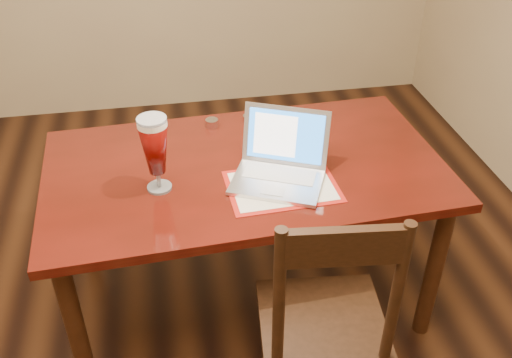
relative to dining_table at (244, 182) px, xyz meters
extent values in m
cube|color=#4C100A|center=(0.01, 0.01, 0.06)|extent=(1.74, 1.03, 0.04)
cylinder|color=#351A0D|center=(-0.74, -0.42, -0.34)|extent=(0.07, 0.07, 0.75)
cylinder|color=#351A0D|center=(0.79, -0.35, -0.34)|extent=(0.07, 0.07, 0.75)
cylinder|color=#351A0D|center=(-0.77, 0.36, -0.34)|extent=(0.07, 0.07, 0.75)
cylinder|color=#351A0D|center=(0.75, 0.43, -0.34)|extent=(0.07, 0.07, 0.75)
cube|color=#A5170F|center=(0.13, -0.18, 0.08)|extent=(0.46, 0.34, 0.00)
cube|color=beige|center=(0.13, -0.18, 0.09)|extent=(0.42, 0.29, 0.00)
cube|color=silver|center=(0.11, -0.16, 0.10)|extent=(0.43, 0.38, 0.02)
cube|color=silver|center=(0.13, -0.12, 0.10)|extent=(0.32, 0.22, 0.00)
cube|color=silver|center=(0.08, -0.23, 0.10)|extent=(0.11, 0.10, 0.00)
cube|color=silver|center=(0.18, -0.02, 0.22)|extent=(0.36, 0.21, 0.24)
cube|color=blue|center=(0.17, -0.02, 0.23)|extent=(0.31, 0.18, 0.20)
cube|color=white|center=(0.14, -0.01, 0.23)|extent=(0.18, 0.12, 0.17)
cylinder|color=silver|center=(-0.36, -0.10, 0.09)|extent=(0.10, 0.10, 0.01)
cylinder|color=silver|center=(-0.36, -0.10, 0.13)|extent=(0.02, 0.02, 0.07)
cylinder|color=white|center=(-0.36, -0.10, 0.38)|extent=(0.11, 0.11, 0.02)
cylinder|color=silver|center=(-0.36, -0.10, 0.40)|extent=(0.11, 0.11, 0.01)
cylinder|color=silver|center=(-0.09, 0.36, 0.10)|extent=(0.06, 0.06, 0.04)
cylinder|color=silver|center=(0.09, 0.37, 0.10)|extent=(0.06, 0.06, 0.04)
cube|color=black|center=(0.19, -0.63, -0.24)|extent=(0.51, 0.49, 0.04)
cylinder|color=black|center=(0.02, -0.44, -0.49)|extent=(0.04, 0.04, 0.45)
cylinder|color=black|center=(0.40, -0.48, -0.49)|extent=(0.04, 0.04, 0.45)
cylinder|color=black|center=(-0.01, -0.79, 0.09)|extent=(0.04, 0.04, 0.60)
cylinder|color=black|center=(0.36, -0.83, 0.09)|extent=(0.04, 0.04, 0.60)
cube|color=black|center=(0.17, -0.81, 0.31)|extent=(0.38, 0.07, 0.13)
camera|label=1|loc=(-0.31, -2.01, 1.44)|focal=40.00mm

